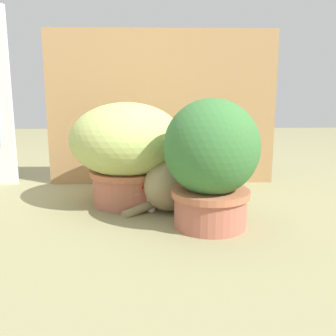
# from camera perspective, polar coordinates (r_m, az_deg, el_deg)

# --- Properties ---
(ground_plane) EXTENTS (6.00, 6.00, 0.00)m
(ground_plane) POSITION_cam_1_polar(r_m,az_deg,el_deg) (1.60, -3.54, -6.29)
(ground_plane) COLOR #8C895D
(cardboard_backdrop) EXTENTS (1.13, 0.03, 0.76)m
(cardboard_backdrop) POSITION_cam_1_polar(r_m,az_deg,el_deg) (2.00, -0.89, 8.52)
(cardboard_backdrop) COLOR tan
(cardboard_backdrop) RESTS_ON ground
(grass_planter) EXTENTS (0.47, 0.47, 0.43)m
(grass_planter) POSITION_cam_1_polar(r_m,az_deg,el_deg) (1.67, -5.93, 2.93)
(grass_planter) COLOR #B96B53
(grass_planter) RESTS_ON ground
(leafy_planter) EXTENTS (0.33, 0.33, 0.45)m
(leafy_planter) POSITION_cam_1_polar(r_m,az_deg,el_deg) (1.39, 6.21, 1.05)
(leafy_planter) COLOR #B46450
(leafy_planter) RESTS_ON ground
(cat) EXTENTS (0.37, 0.29, 0.32)m
(cat) POSITION_cam_1_polar(r_m,az_deg,el_deg) (1.60, 1.25, -1.74)
(cat) COLOR #9D8D63
(cat) RESTS_ON ground
(mushroom_ornament_pink) EXTENTS (0.07, 0.07, 0.11)m
(mushroom_ornament_pink) POSITION_cam_1_polar(r_m,az_deg,el_deg) (1.59, -4.70, -3.52)
(mushroom_ornament_pink) COLOR white
(mushroom_ornament_pink) RESTS_ON ground
(mushroom_ornament_red) EXTENTS (0.09, 0.09, 0.14)m
(mushroom_ornament_red) POSITION_cam_1_polar(r_m,az_deg,el_deg) (1.58, -2.45, -2.75)
(mushroom_ornament_red) COLOR silver
(mushroom_ornament_red) RESTS_ON ground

